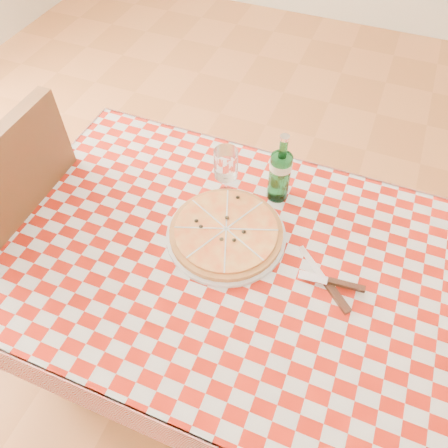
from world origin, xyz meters
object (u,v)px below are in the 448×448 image
(chair_far, at_px, (17,232))
(dining_table, at_px, (223,274))
(wine_glass, at_px, (226,174))
(pizza_plate, at_px, (226,232))
(water_bottle, at_px, (280,168))

(chair_far, bearing_deg, dining_table, -176.24)
(dining_table, relative_size, wine_glass, 6.78)
(pizza_plate, bearing_deg, water_bottle, 67.01)
(wine_glass, bearing_deg, chair_far, -156.90)
(chair_far, distance_m, water_bottle, 0.91)
(water_bottle, bearing_deg, wine_glass, -159.51)
(water_bottle, bearing_deg, chair_far, -157.38)
(water_bottle, xyz_separation_m, wine_glass, (-0.15, -0.05, -0.03))
(dining_table, relative_size, pizza_plate, 3.52)
(pizza_plate, bearing_deg, wine_glass, 112.09)
(wine_glass, bearing_deg, water_bottle, 20.49)
(pizza_plate, distance_m, water_bottle, 0.24)
(dining_table, xyz_separation_m, wine_glass, (-0.08, 0.21, 0.19))
(pizza_plate, xyz_separation_m, water_bottle, (0.09, 0.20, 0.10))
(chair_far, height_order, water_bottle, chair_far)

